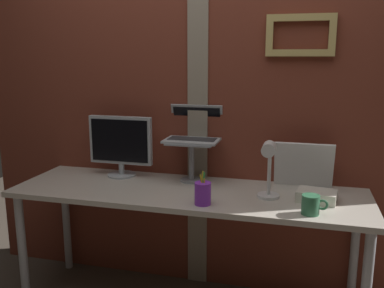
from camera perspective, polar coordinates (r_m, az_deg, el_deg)
brick_wall_back at (r=2.64m, az=2.14°, el=7.09°), size 3.04×0.16×2.53m
desk at (r=2.43m, az=-0.61°, el=-7.97°), size 2.02×0.60×0.73m
monitor at (r=2.68m, az=-9.67°, el=0.10°), size 0.41×0.18×0.38m
laptop_stand at (r=2.54m, az=-0.05°, el=-1.47°), size 0.28×0.22×0.25m
laptop at (r=2.57m, az=0.34°, el=1.89°), size 0.33×0.27×0.21m
whiteboard_panel at (r=2.50m, az=14.90°, el=-2.78°), size 0.33×0.10×0.27m
desk_lamp at (r=2.22m, az=10.38°, el=-2.71°), size 0.12×0.20×0.32m
pen_cup at (r=2.17m, az=1.47°, el=-6.70°), size 0.08×0.08×0.17m
coffee_mug at (r=2.12m, az=15.86°, el=-7.93°), size 0.13×0.09×0.10m
paper_clutter_stack at (r=2.32m, az=16.57°, el=-6.77°), size 0.22×0.17×0.06m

